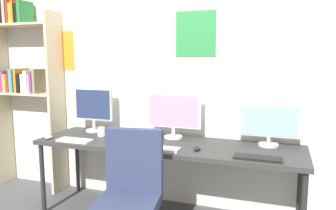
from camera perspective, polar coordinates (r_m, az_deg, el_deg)
The scene contains 13 objects.
wall_back at distance 3.36m, azimuth 2.07°, elevation 4.40°, with size 4.87×0.11×2.60m.
desk at distance 3.07m, azimuth -0.31°, elevation -7.49°, with size 2.47×0.68×0.74m.
bookshelf at distance 4.14m, azimuth -24.01°, elevation 5.19°, with size 0.83×0.28×2.19m.
office_chair at distance 2.57m, azimuth -6.60°, elevation -17.67°, with size 0.52×0.52×0.99m.
monitor_left at distance 3.58m, azimuth -12.83°, elevation -0.40°, with size 0.44×0.18×0.46m.
monitor_center at distance 3.20m, azimuth 0.96°, elevation -1.42°, with size 0.55×0.18×0.44m.
monitor_right at distance 3.05m, azimuth 17.22°, elevation -3.12°, with size 0.54×0.18×0.37m.
keyboard_left at distance 3.24m, azimuth -15.96°, elevation -5.93°, with size 0.33×0.13×0.02m, color silver.
keyboard_center at distance 2.85m, azimuth -1.88°, elevation -7.55°, with size 0.39×0.13×0.02m, color silver.
keyboard_right at distance 2.67m, azimuth 15.38°, elevation -8.89°, with size 0.37×0.13×0.02m, color black.
mouse_left_side at distance 2.82m, azimuth 5.07°, elevation -7.58°, with size 0.06×0.10×0.03m, color black.
mouse_right_side at distance 3.41m, azimuth -20.07°, elevation -5.31°, with size 0.06×0.10×0.03m, color silver.
coffee_mug at distance 3.38m, azimuth -11.52°, elevation -4.57°, with size 0.11×0.08×0.09m.
Camera 1 is at (0.99, -2.19, 1.52)m, focal length 34.99 mm.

